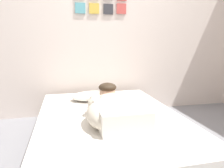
% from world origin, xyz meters
% --- Properties ---
extents(ground_plane, '(12.90, 12.90, 0.00)m').
position_xyz_m(ground_plane, '(0.00, 0.00, 0.00)').
color(ground_plane, gray).
extents(back_wall, '(4.45, 0.12, 2.50)m').
position_xyz_m(back_wall, '(0.00, 1.35, 1.25)').
color(back_wall, silver).
rests_on(back_wall, ground).
extents(bed, '(1.43, 2.01, 0.36)m').
position_xyz_m(bed, '(-0.13, 0.19, 0.18)').
color(bed, gray).
rests_on(bed, ground).
extents(pillow, '(0.52, 0.32, 0.11)m').
position_xyz_m(pillow, '(-0.22, 0.75, 0.41)').
color(pillow, white).
rests_on(pillow, bed).
extents(person_lying, '(0.43, 0.92, 0.27)m').
position_xyz_m(person_lying, '(-0.09, 0.11, 0.46)').
color(person_lying, silver).
rests_on(person_lying, bed).
extents(dog, '(0.26, 0.57, 0.21)m').
position_xyz_m(dog, '(-0.26, -0.05, 0.46)').
color(dog, beige).
rests_on(dog, bed).
extents(coffee_cup, '(0.12, 0.09, 0.07)m').
position_xyz_m(coffee_cup, '(-0.01, 0.55, 0.40)').
color(coffee_cup, white).
rests_on(coffee_cup, bed).
extents(cell_phone, '(0.07, 0.14, 0.01)m').
position_xyz_m(cell_phone, '(-0.25, 0.23, 0.36)').
color(cell_phone, black).
rests_on(cell_phone, bed).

